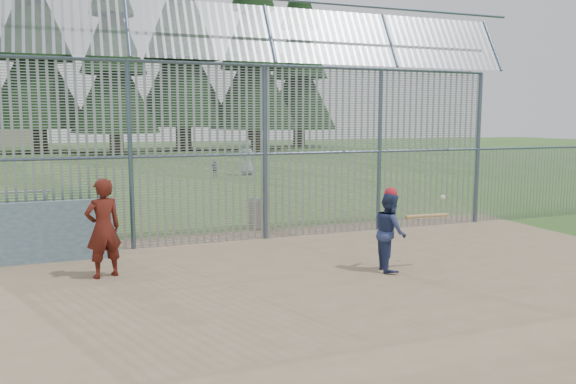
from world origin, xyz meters
name	(u,v)px	position (x,y,z in m)	size (l,w,h in m)	color
ground	(328,279)	(0.00, 0.00, 0.00)	(120.00, 120.00, 0.00)	#2D511E
dirt_infield	(340,286)	(0.00, -0.50, 0.01)	(14.00, 10.00, 0.02)	#756047
dugout_wall	(51,232)	(-4.60, 2.90, 0.62)	(2.50, 0.12, 1.20)	#38566B
batter	(390,232)	(1.27, 0.05, 0.75)	(0.70, 0.55, 1.45)	navy
onlooker	(103,228)	(-3.68, 1.42, 0.90)	(0.64, 0.42, 1.76)	maroon
bg_kid_standing	(247,157)	(3.84, 18.03, 0.90)	(0.88, 0.57, 1.81)	gray
bg_kid_seated	(215,169)	(2.11, 17.60, 0.42)	(0.49, 0.21, 0.84)	slate
batting_gear	(402,199)	(1.48, 0.01, 1.34)	(1.33, 0.33, 0.59)	#AE1724
trash_can	(257,214)	(0.19, 4.80, 0.38)	(0.56, 0.56, 0.82)	gray
backstop_fence	(338,137)	(1.81, 3.43, 2.36)	(20.09, 0.81, 5.30)	#47566B
conifer_row	(146,24)	(1.93, 41.51, 10.83)	(38.48, 12.26, 20.20)	#332319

